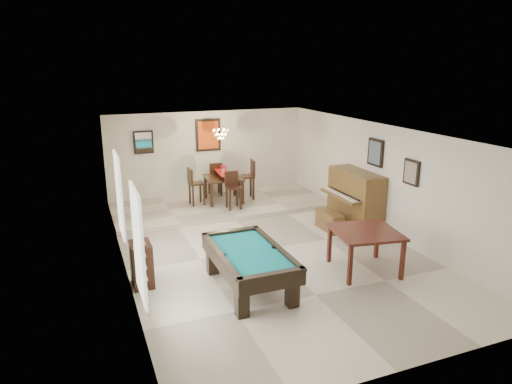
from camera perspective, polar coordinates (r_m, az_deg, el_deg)
ground_plane at (r=10.17m, az=1.26°, el=-7.16°), size 6.00×9.00×0.02m
wall_back at (r=13.87m, az=-5.98°, el=4.68°), size 6.00×0.04×2.60m
wall_front at (r=6.12m, az=18.27°, el=-10.80°), size 6.00×0.04×2.60m
wall_left at (r=9.04m, az=-16.50°, el=-1.96°), size 0.04×9.00×2.60m
wall_right at (r=11.21m, az=15.58°, el=1.50°), size 0.04×9.00×2.60m
ceiling at (r=9.46m, az=1.35°, el=7.55°), size 6.00×9.00×0.04m
dining_step at (r=13.02m, az=-4.31°, el=-1.67°), size 6.00×2.50×0.12m
window_left_front at (r=6.94m, az=-14.49°, el=-6.34°), size 0.06×1.00×1.70m
window_left_rear at (r=9.59m, az=-16.73°, el=-0.35°), size 0.06×1.00×1.70m
pool_table at (r=8.35m, az=-0.84°, el=-9.73°), size 1.17×2.16×0.72m
square_table at (r=9.25m, az=13.41°, el=-7.14°), size 1.39×1.39×0.83m
upright_piano at (r=11.57m, az=11.63°, el=-0.90°), size 0.94×1.67×1.40m
piano_bench at (r=11.34m, az=9.16°, el=-3.59°), size 0.33×0.84×0.46m
apothecary_chest at (r=8.70m, az=-14.10°, el=-8.76°), size 0.37×0.55×0.82m
dining_table at (r=13.08m, az=-4.08°, el=0.62°), size 1.09×1.09×0.84m
flower_vase at (r=12.95m, az=-4.13°, el=2.91°), size 0.13×0.13×0.23m
dining_chair_south at (r=12.38m, az=-2.83°, el=0.18°), size 0.38×0.38×1.01m
dining_chair_north at (r=13.72m, az=-5.16°, el=1.68°), size 0.40×0.40×1.01m
dining_chair_west at (r=12.82m, az=-7.45°, el=0.72°), size 0.41×0.41×1.06m
dining_chair_east at (r=13.28m, az=-1.21°, el=1.57°), size 0.48×0.48×1.15m
chandelier at (r=12.50m, az=-4.45°, el=7.67°), size 0.44×0.44×0.60m
back_painting at (r=13.73m, az=-6.00°, el=7.10°), size 0.75×0.06×0.95m
back_mirror at (r=13.37m, az=-13.89°, el=6.06°), size 0.55×0.06×0.65m
right_picture_upper at (r=11.30m, az=14.73°, el=4.79°), size 0.06×0.55×0.65m
right_picture_lower at (r=10.34m, az=18.87°, el=2.34°), size 0.06×0.45×0.55m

